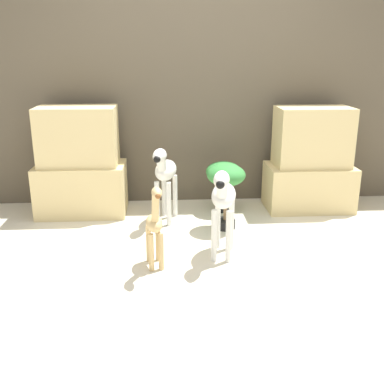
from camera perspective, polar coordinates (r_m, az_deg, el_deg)
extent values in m
plane|color=beige|center=(3.28, 2.17, -9.55)|extent=(14.00, 14.00, 0.00)
cube|color=brown|center=(4.51, 0.33, 12.56)|extent=(6.40, 0.08, 2.20)
cube|color=#DBC184|center=(4.38, -13.80, 0.39)|extent=(0.82, 0.47, 0.48)
cube|color=#DBC184|center=(4.26, -14.30, 6.89)|extent=(0.71, 0.41, 0.53)
cube|color=#DBC184|center=(4.53, 14.57, 0.62)|extent=(0.82, 0.47, 0.43)
cube|color=#DBC184|center=(4.42, 15.06, 6.77)|extent=(0.69, 0.39, 0.56)
cylinder|color=silver|center=(3.29, 4.67, -5.68)|extent=(0.04, 0.04, 0.40)
cylinder|color=silver|center=(3.30, 2.82, -5.57)|extent=(0.04, 0.04, 0.40)
cylinder|color=silver|center=(3.51, 5.00, -4.15)|extent=(0.04, 0.04, 0.40)
cylinder|color=silver|center=(3.52, 3.27, -4.05)|extent=(0.04, 0.04, 0.40)
ellipsoid|color=silver|center=(3.31, 4.04, -0.44)|extent=(0.25, 0.37, 0.18)
cylinder|color=silver|center=(3.14, 3.83, 0.60)|extent=(0.11, 0.14, 0.17)
ellipsoid|color=silver|center=(3.08, 3.77, 1.57)|extent=(0.15, 0.22, 0.12)
sphere|color=black|center=(3.00, 3.61, 0.94)|extent=(0.06, 0.06, 0.06)
cube|color=black|center=(3.14, 3.84, 0.74)|extent=(0.04, 0.07, 0.14)
cylinder|color=silver|center=(3.96, -2.97, -1.54)|extent=(0.04, 0.04, 0.40)
cylinder|color=silver|center=(3.99, -4.45, -1.44)|extent=(0.04, 0.04, 0.40)
cylinder|color=silver|center=(4.18, -2.17, -0.48)|extent=(0.04, 0.04, 0.40)
cylinder|color=silver|center=(4.21, -3.57, -0.39)|extent=(0.04, 0.04, 0.40)
ellipsoid|color=silver|center=(4.00, -3.35, 2.78)|extent=(0.26, 0.38, 0.18)
cylinder|color=silver|center=(3.84, -3.92, 3.78)|extent=(0.11, 0.14, 0.17)
ellipsoid|color=silver|center=(3.78, -4.13, 4.62)|extent=(0.16, 0.22, 0.12)
sphere|color=black|center=(3.71, -4.47, 4.17)|extent=(0.06, 0.06, 0.06)
cube|color=black|center=(3.84, -3.92, 3.89)|extent=(0.04, 0.07, 0.14)
cylinder|color=tan|center=(3.20, -3.94, -7.56)|extent=(0.04, 0.04, 0.28)
cylinder|color=tan|center=(3.19, -5.19, -7.66)|extent=(0.04, 0.04, 0.28)
cylinder|color=tan|center=(3.34, -4.33, -6.46)|extent=(0.04, 0.04, 0.28)
cylinder|color=tan|center=(3.33, -5.53, -6.56)|extent=(0.04, 0.04, 0.28)
ellipsoid|color=tan|center=(3.19, -4.84, -3.96)|extent=(0.15, 0.23, 0.12)
cylinder|color=tan|center=(3.05, -4.68, -1.84)|extent=(0.07, 0.14, 0.28)
ellipsoid|color=tan|center=(2.93, -4.51, -0.10)|extent=(0.09, 0.13, 0.07)
sphere|color=brown|center=(2.88, -4.36, -0.53)|extent=(0.04, 0.04, 0.04)
cylinder|color=black|center=(3.96, 4.22, -4.04)|extent=(0.18, 0.18, 0.08)
cylinder|color=brown|center=(3.89, 4.28, -1.35)|extent=(0.03, 0.03, 0.32)
ellipsoid|color=#337F38|center=(3.82, 4.37, 2.17)|extent=(0.33, 0.33, 0.18)
cylinder|color=black|center=(4.38, 3.94, -1.91)|extent=(0.15, 0.15, 0.08)
cylinder|color=brown|center=(4.33, 3.98, -0.03)|extent=(0.04, 0.04, 0.23)
ellipsoid|color=#337F38|center=(4.27, 4.04, 2.60)|extent=(0.34, 0.34, 0.19)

